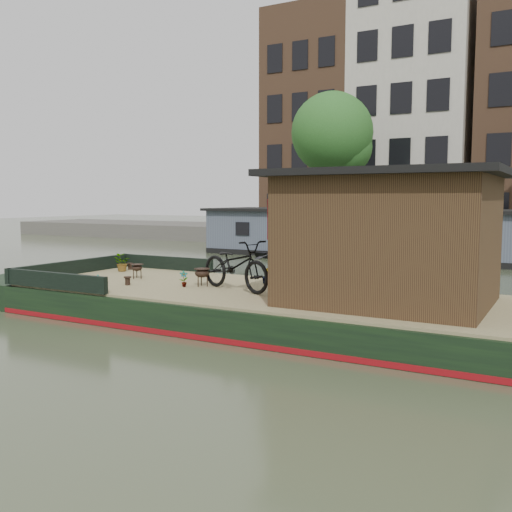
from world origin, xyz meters
The scene contains 20 objects.
ground centered at (0.00, 0.00, 0.00)m, with size 120.00×120.00×0.00m, color #2C3521.
houseboat_hull centered at (-1.33, 0.00, 0.27)m, with size 14.01×4.02×0.60m.
houseboat_deck centered at (0.00, 0.00, 0.62)m, with size 11.80×3.80×0.05m, color #95895C.
bow_bulwark centered at (-5.07, 0.00, 0.82)m, with size 3.00×4.00×0.35m.
cabin centered at (2.19, 0.00, 1.88)m, with size 4.00×3.50×2.42m.
bicycle centered at (-0.99, -0.22, 1.18)m, with size 0.71×2.03×1.07m, color black.
potted_plant_a centered at (-2.21, -0.37, 0.83)m, with size 0.19×0.13×0.35m, color #9B502C.
potted_plant_b centered at (-0.89, 0.92, 0.83)m, with size 0.20×0.16×0.36m, color brown.
potted_plant_c centered at (-5.23, 0.97, 0.88)m, with size 0.42×0.36×0.46m, color #9D4C2D.
potted_plant_d centered at (0.20, 1.70, 0.88)m, with size 0.26×0.26×0.46m, color maroon.
potted_plant_e centered at (-3.44, -1.70, 0.82)m, with size 0.18×0.12×0.34m, color #A23B2F.
brazier_front centered at (-1.91, -0.12, 0.85)m, with size 0.37×0.37×0.40m, color black, non-canonical shape.
brazier_rear centered at (-3.97, 0.13, 0.83)m, with size 0.33×0.33×0.35m, color black, non-canonical shape.
bollard_port centered at (-5.28, 1.36, 0.74)m, with size 0.16×0.16×0.18m, color black.
bollard_stbd centered at (-3.46, -0.77, 0.75)m, with size 0.17×0.17×0.19m, color black.
dinghy centered at (-5.53, 11.50, 0.30)m, with size 2.08×2.92×0.60m, color black.
far_houseboat centered at (0.00, 14.00, 0.97)m, with size 20.40×4.40×2.11m.
quay centered at (0.00, 20.50, 0.45)m, with size 60.00×6.00×0.90m, color #47443F.
townhouse_row centered at (0.15, 27.50, 7.90)m, with size 27.25×8.00×16.50m.
tree_left centered at (-6.36, 19.07, 5.89)m, with size 4.40×4.40×7.40m.
Camera 1 is at (5.13, -10.32, 2.57)m, focal length 40.00 mm.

